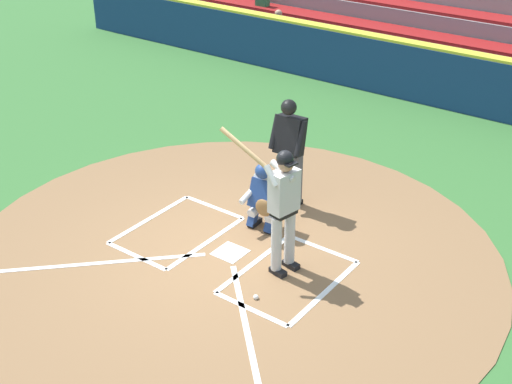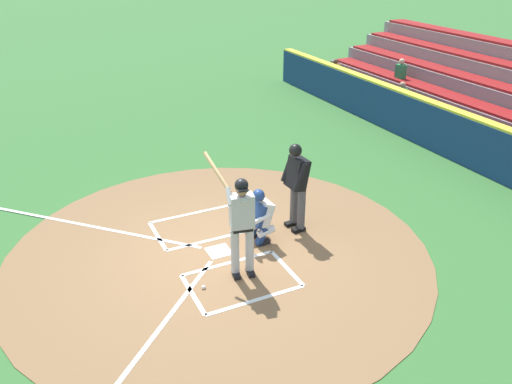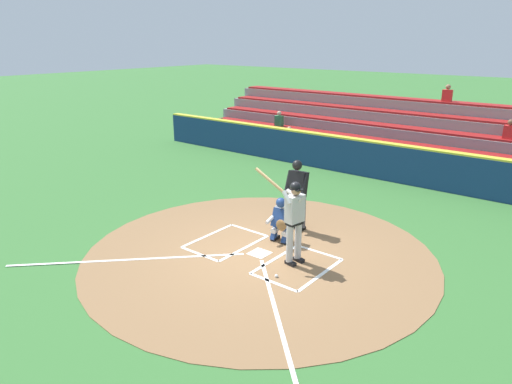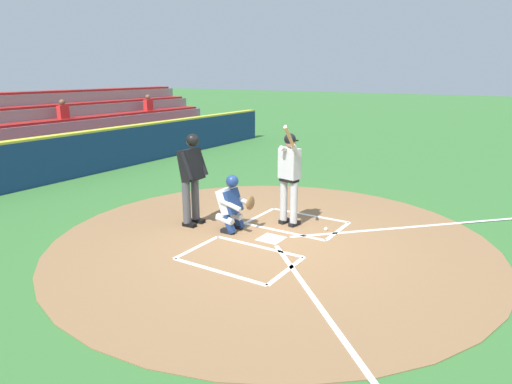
{
  "view_description": "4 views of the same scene",
  "coord_description": "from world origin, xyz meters",
  "px_view_note": "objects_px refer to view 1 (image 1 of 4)",
  "views": [
    {
      "loc": [
        -5.44,
        6.72,
        5.71
      ],
      "look_at": [
        -0.56,
        0.12,
        1.26
      ],
      "focal_mm": 48.86,
      "sensor_mm": 36.0,
      "label": 1
    },
    {
      "loc": [
        -7.9,
        3.01,
        5.42
      ],
      "look_at": [
        -0.26,
        -0.66,
        1.25
      ],
      "focal_mm": 36.6,
      "sensor_mm": 36.0,
      "label": 2
    },
    {
      "loc": [
        -6.03,
        7.73,
        4.72
      ],
      "look_at": [
        0.59,
        -0.61,
        1.22
      ],
      "focal_mm": 32.82,
      "sensor_mm": 36.0,
      "label": 3
    },
    {
      "loc": [
        6.67,
        3.87,
        3.01
      ],
      "look_at": [
        0.5,
        -0.02,
        1.03
      ],
      "focal_mm": 31.02,
      "sensor_mm": 36.0,
      "label": 4
    }
  ],
  "objects_px": {
    "catcher": "(264,195)",
    "baseball": "(256,297)",
    "batter": "(283,203)",
    "plate_umpire": "(290,145)"
  },
  "relations": [
    {
      "from": "catcher",
      "to": "baseball",
      "type": "distance_m",
      "value": 1.91
    },
    {
      "from": "batter",
      "to": "baseball",
      "type": "bearing_deg",
      "value": 98.51
    },
    {
      "from": "baseball",
      "to": "catcher",
      "type": "bearing_deg",
      "value": -57.43
    },
    {
      "from": "plate_umpire",
      "to": "batter",
      "type": "bearing_deg",
      "value": 121.23
    },
    {
      "from": "catcher",
      "to": "batter",
      "type": "bearing_deg",
      "value": 138.4
    },
    {
      "from": "baseball",
      "to": "batter",
      "type": "bearing_deg",
      "value": -81.49
    },
    {
      "from": "batter",
      "to": "catcher",
      "type": "bearing_deg",
      "value": -41.6
    },
    {
      "from": "batter",
      "to": "baseball",
      "type": "distance_m",
      "value": 1.32
    },
    {
      "from": "plate_umpire",
      "to": "baseball",
      "type": "relative_size",
      "value": 25.2
    },
    {
      "from": "batter",
      "to": "catcher",
      "type": "relative_size",
      "value": 1.88
    }
  ]
}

